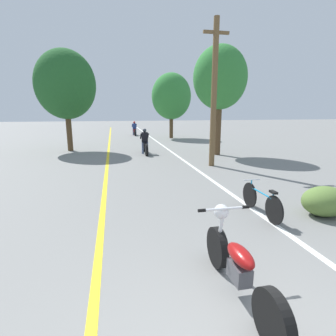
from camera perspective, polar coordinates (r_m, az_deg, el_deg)
lane_stripe_center at (r=14.98m, az=-12.90°, el=2.85°), size 0.14×48.00×0.01m
lane_stripe_edge at (r=15.35m, az=1.02°, el=3.38°), size 0.14×48.00×0.01m
utility_pole at (r=11.68m, az=9.99°, el=15.78°), size 1.10×0.24×6.10m
roadside_tree_right_near at (r=14.80m, az=11.28°, el=18.62°), size 2.87×2.58×5.75m
roadside_tree_right_far at (r=23.39m, az=0.73°, el=15.31°), size 3.41×3.06×5.56m
roadside_tree_left at (r=17.07m, az=-21.43°, el=16.50°), size 3.46×3.11×5.88m
roadside_bush at (r=7.18m, az=31.02°, el=-6.22°), size 1.10×0.88×0.70m
motorcycle_foreground at (r=3.79m, az=14.89°, el=-19.79°), size 0.79×2.13×1.07m
motorcycle_rider_lead at (r=14.98m, az=-5.06°, el=5.16°), size 0.50×2.12×1.42m
motorcycle_rider_far at (r=26.25m, az=-7.31°, el=8.20°), size 0.50×2.07×1.36m
bicycle_parked at (r=6.58m, az=19.60°, el=-6.76°), size 0.44×1.69×0.75m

